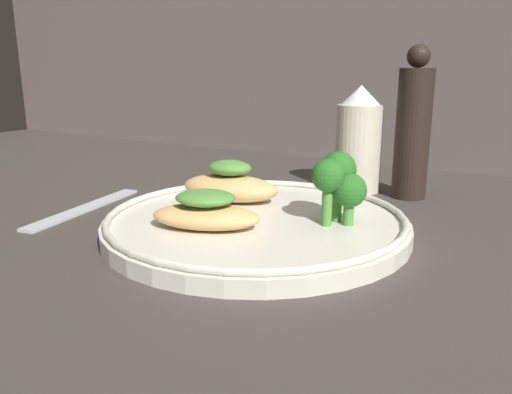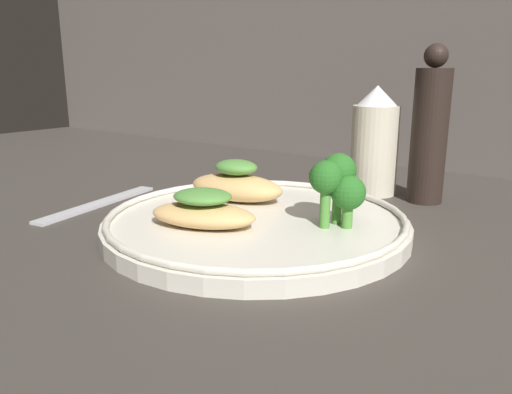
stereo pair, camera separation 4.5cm
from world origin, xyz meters
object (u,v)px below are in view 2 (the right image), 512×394
at_px(sauce_bottle, 375,143).
at_px(pepper_grinder, 429,132).
at_px(plate, 256,222).
at_px(broccoli_bunch, 338,182).

xyz_separation_m(sauce_bottle, pepper_grinder, (0.06, -0.00, 0.02)).
height_order(plate, broccoli_bunch, broccoli_bunch).
height_order(sauce_bottle, pepper_grinder, pepper_grinder).
bearing_deg(broccoli_bunch, sauce_bottle, 104.84).
bearing_deg(plate, pepper_grinder, 67.26).
relative_size(sauce_bottle, pepper_grinder, 0.74).
xyz_separation_m(plate, broccoli_bunch, (0.07, 0.02, 0.04)).
bearing_deg(pepper_grinder, sauce_bottle, 180.00).
bearing_deg(plate, broccoli_bunch, 18.27).
relative_size(plate, pepper_grinder, 1.61).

